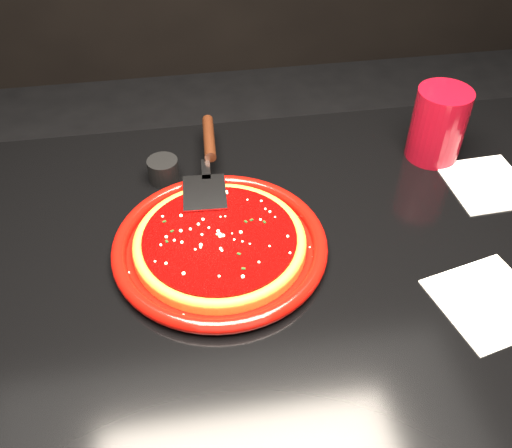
{
  "coord_description": "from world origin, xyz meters",
  "views": [
    {
      "loc": [
        -0.1,
        -0.56,
        1.38
      ],
      "look_at": [
        0.0,
        0.08,
        0.77
      ],
      "focal_mm": 40.0,
      "sensor_mm": 36.0,
      "label": 1
    }
  ],
  "objects": [
    {
      "name": "table",
      "position": [
        0.0,
        0.0,
        0.38
      ],
      "size": [
        1.2,
        0.8,
        0.75
      ],
      "primitive_type": "cube",
      "color": "black",
      "rests_on": "floor"
    },
    {
      "name": "plate",
      "position": [
        -0.06,
        0.05,
        0.76
      ],
      "size": [
        0.42,
        0.42,
        0.02
      ],
      "primitive_type": "cylinder",
      "rotation": [
        0.0,
        0.0,
        -0.35
      ],
      "color": "#840804",
      "rests_on": "table"
    },
    {
      "name": "pizza_crust",
      "position": [
        -0.06,
        0.05,
        0.77
      ],
      "size": [
        0.34,
        0.34,
        0.01
      ],
      "primitive_type": "cylinder",
      "rotation": [
        0.0,
        0.0,
        -0.35
      ],
      "color": "#93621E",
      "rests_on": "plate"
    },
    {
      "name": "pizza_crust_rim",
      "position": [
        -0.06,
        0.05,
        0.77
      ],
      "size": [
        0.34,
        0.34,
        0.02
      ],
      "primitive_type": "torus",
      "rotation": [
        0.0,
        0.0,
        -0.35
      ],
      "color": "#93621E",
      "rests_on": "plate"
    },
    {
      "name": "pizza_sauce",
      "position": [
        -0.06,
        0.05,
        0.78
      ],
      "size": [
        0.3,
        0.3,
        0.01
      ],
      "primitive_type": "cylinder",
      "rotation": [
        0.0,
        0.0,
        -0.35
      ],
      "color": "#750201",
      "rests_on": "plate"
    },
    {
      "name": "parmesan_dusting",
      "position": [
        -0.06,
        0.05,
        0.78
      ],
      "size": [
        0.22,
        0.22,
        0.01
      ],
      "primitive_type": null,
      "color": "#F7ECC2",
      "rests_on": "plate"
    },
    {
      "name": "basil_flecks",
      "position": [
        -0.06,
        0.05,
        0.78
      ],
      "size": [
        0.21,
        0.21,
        0.0
      ],
      "primitive_type": null,
      "color": "black",
      "rests_on": "plate"
    },
    {
      "name": "pizza_server",
      "position": [
        -0.06,
        0.22,
        0.79
      ],
      "size": [
        0.1,
        0.3,
        0.02
      ],
      "primitive_type": null,
      "rotation": [
        0.0,
        0.0,
        -0.05
      ],
      "color": "silver",
      "rests_on": "plate"
    },
    {
      "name": "cup",
      "position": [
        0.35,
        0.23,
        0.82
      ],
      "size": [
        0.12,
        0.12,
        0.13
      ],
      "primitive_type": "cylinder",
      "rotation": [
        0.0,
        0.0,
        -0.27
      ],
      "color": "maroon",
      "rests_on": "table"
    },
    {
      "name": "napkin_a",
      "position": [
        0.3,
        -0.11,
        0.75
      ],
      "size": [
        0.17,
        0.17,
        0.0
      ],
      "primitive_type": "cube",
      "rotation": [
        0.0,
        0.0,
        0.23
      ],
      "color": "silver",
      "rests_on": "table"
    },
    {
      "name": "napkin_b",
      "position": [
        0.41,
        0.14,
        0.75
      ],
      "size": [
        0.14,
        0.15,
        0.0
      ],
      "primitive_type": "cube",
      "rotation": [
        0.0,
        0.0,
        0.05
      ],
      "color": "silver",
      "rests_on": "table"
    },
    {
      "name": "ramekin",
      "position": [
        -0.14,
        0.24,
        0.77
      ],
      "size": [
        0.07,
        0.07,
        0.04
      ],
      "primitive_type": "cylinder",
      "rotation": [
        0.0,
        0.0,
        0.32
      ],
      "color": "black",
      "rests_on": "table"
    }
  ]
}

